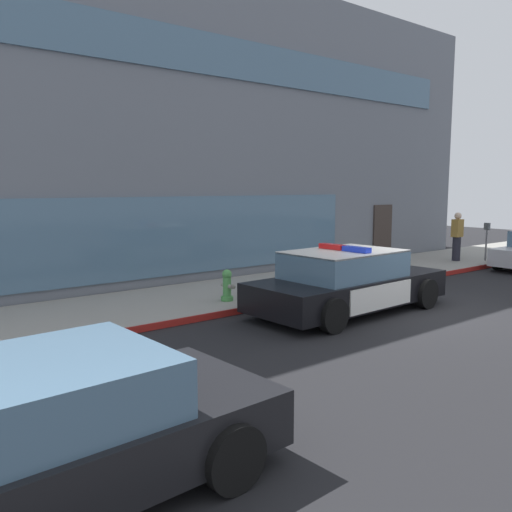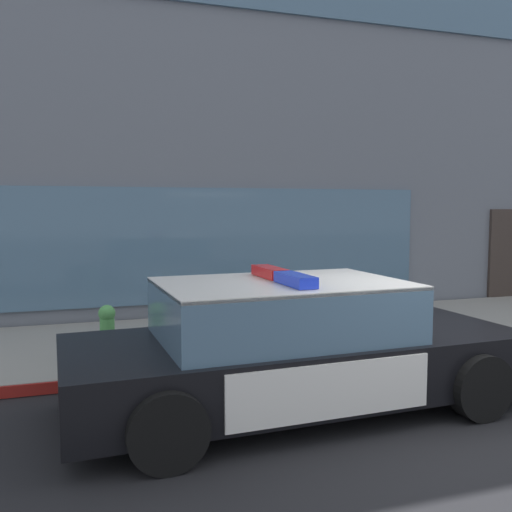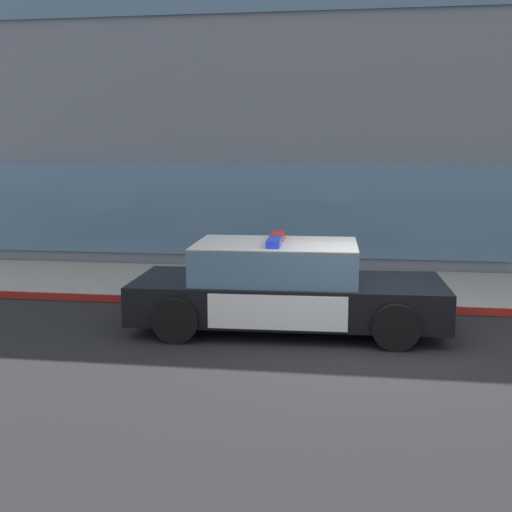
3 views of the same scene
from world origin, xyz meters
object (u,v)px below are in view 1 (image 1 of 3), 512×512
Objects in this scene: parking_meter at (487,234)px; car_far_lane at (26,439)px; fire_hydrant at (227,286)px; pedestrian_on_sidewalk at (457,236)px; police_cruiser at (347,282)px.

car_far_lane is at bearing -163.48° from parking_meter.
fire_hydrant is 11.09m from parking_meter.
pedestrian_on_sidewalk is (15.98, 5.62, 0.38)m from car_far_lane.
police_cruiser is 2.73m from fire_hydrant.
police_cruiser is at bearing -159.70° from car_far_lane.
fire_hydrant is 0.42× the size of pedestrian_on_sidewalk.
pedestrian_on_sidewalk is 1.28× the size of parking_meter.
car_far_lane reaches higher than fire_hydrant.
car_far_lane is 17.57m from parking_meter.
police_cruiser reaches higher than car_far_lane.
fire_hydrant is (-1.79, 2.05, -0.18)m from police_cruiser.
pedestrian_on_sidewalk is (8.41, 2.43, 0.33)m from police_cruiser.
pedestrian_on_sidewalk is at bearing 13.98° from police_cruiser.
car_far_lane is at bearing -72.16° from pedestrian_on_sidewalk.
parking_meter is at bearing -1.26° from fire_hydrant.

